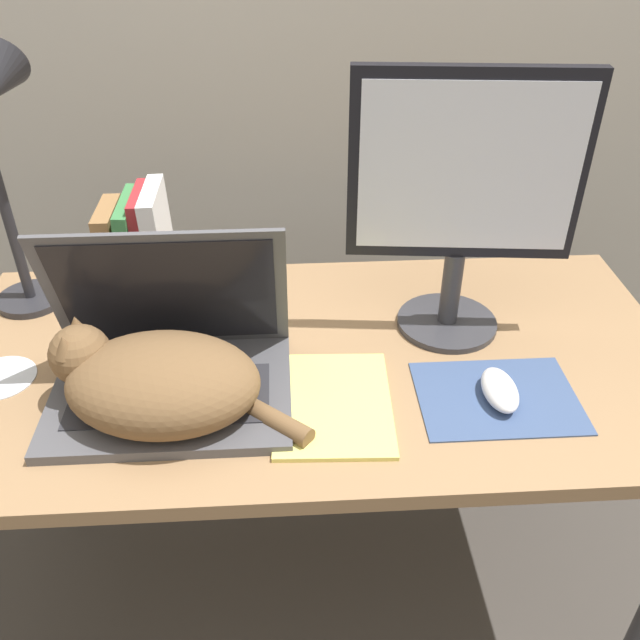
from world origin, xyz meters
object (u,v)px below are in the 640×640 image
object	(u,v)px
cat	(156,381)
external_monitor	(463,195)
computer_mouse	(500,390)
notepad	(333,403)
webcam	(243,262)
cd_disc	(0,378)
laptop	(170,363)
book_row	(138,248)

from	to	relation	value
cat	external_monitor	bearing A→B (deg)	22.96
computer_mouse	notepad	size ratio (longest dim) A/B	0.42
webcam	cd_disc	bearing A→B (deg)	-143.45
laptop	book_row	bearing A→B (deg)	107.14
computer_mouse	webcam	world-z (taller)	webcam
cat	cd_disc	bearing A→B (deg)	160.01
cat	computer_mouse	bearing A→B (deg)	0.07
book_row	cd_disc	world-z (taller)	book_row
notepad	cd_disc	size ratio (longest dim) A/B	2.14
webcam	cat	bearing A→B (deg)	-106.31
cat	notepad	xyz separation A→B (m)	(0.27, 0.00, -0.06)
notepad	cd_disc	world-z (taller)	notepad
cat	cd_disc	world-z (taller)	cat
cd_disc	external_monitor	bearing A→B (deg)	7.90
computer_mouse	book_row	bearing A→B (deg)	150.22
cat	external_monitor	size ratio (longest dim) A/B	0.86
computer_mouse	book_row	distance (m)	0.72
external_monitor	cd_disc	bearing A→B (deg)	-172.10
notepad	external_monitor	bearing A→B (deg)	42.32
computer_mouse	webcam	size ratio (longest dim) A/B	1.61
laptop	computer_mouse	size ratio (longest dim) A/B	3.61
cat	notepad	distance (m)	0.28
laptop	notepad	size ratio (longest dim) A/B	1.51
computer_mouse	webcam	xyz separation A→B (m)	(-0.43, 0.40, 0.02)
external_monitor	computer_mouse	distance (m)	0.33
webcam	notepad	bearing A→B (deg)	-68.87
cd_disc	webcam	bearing A→B (deg)	36.55
laptop	external_monitor	size ratio (longest dim) A/B	0.82
laptop	external_monitor	world-z (taller)	external_monitor
book_row	webcam	distance (m)	0.21
external_monitor	computer_mouse	size ratio (longest dim) A/B	4.42
computer_mouse	external_monitor	bearing A→B (deg)	100.38
external_monitor	book_row	bearing A→B (deg)	166.24
external_monitor	computer_mouse	world-z (taller)	external_monitor
webcam	computer_mouse	bearing A→B (deg)	-43.46
computer_mouse	cd_disc	distance (m)	0.84
book_row	cd_disc	bearing A→B (deg)	-129.43
notepad	cd_disc	bearing A→B (deg)	169.76
laptop	cat	world-z (taller)	laptop
laptop	computer_mouse	world-z (taller)	laptop
laptop	cd_disc	world-z (taller)	laptop
cat	webcam	distance (m)	0.42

